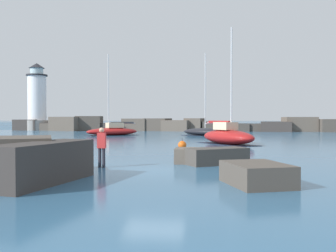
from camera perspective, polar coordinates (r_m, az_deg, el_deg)
The scene contains 10 objects.
ground_plane at distance 15.64m, azimuth -2.09°, elevation -6.77°, with size 600.00×600.00×0.00m, color #336084.
open_sea_beyond at distance 123.26m, azimuth 5.70°, elevation 0.19°, with size 400.00×116.00×0.01m.
breakwater_jetty at distance 63.18m, azimuth 6.07°, elevation 0.09°, with size 68.91×7.28×2.53m.
lighthouse at distance 71.00m, azimuth -19.34°, elevation 3.51°, with size 4.34×4.34×12.01m.
foreground_rocks at distance 15.12m, azimuth -14.23°, elevation -4.86°, with size 13.47×9.38×1.46m.
sailboat_moored_1 at distance 46.04m, azimuth 6.28°, elevation -0.86°, with size 7.45×5.61×10.15m.
sailboat_moored_3 at distance 47.61m, azimuth -8.45°, elevation -0.71°, with size 6.84×5.83×10.18m.
sailboat_moored_4 at distance 31.50m, azimuth 9.05°, elevation -1.49°, with size 5.38×6.43×9.60m.
mooring_buoy_orange_near at distance 26.16m, azimuth 2.18°, elevation -2.92°, with size 0.58×0.58×0.78m.
person_on_rocks at distance 16.70m, azimuth -10.07°, elevation -2.88°, with size 0.36×0.23×1.76m.
Camera 1 is at (2.40, -15.31, 2.17)m, focal length 40.00 mm.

